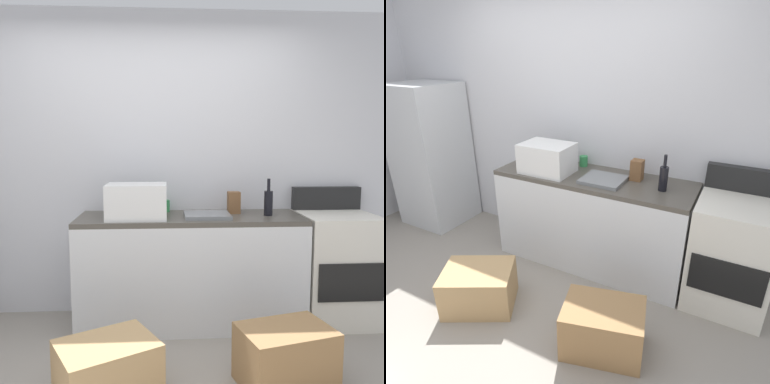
# 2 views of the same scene
# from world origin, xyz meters

# --- Properties ---
(wall_back) EXTENTS (5.00, 0.10, 2.60)m
(wall_back) POSITION_xyz_m (0.00, 1.55, 1.30)
(wall_back) COLOR silver
(wall_back) RESTS_ON ground_plane
(kitchen_counter) EXTENTS (1.80, 0.60, 0.90)m
(kitchen_counter) POSITION_xyz_m (0.30, 1.20, 0.45)
(kitchen_counter) COLOR silver
(kitchen_counter) RESTS_ON ground_plane
(stove_oven) EXTENTS (0.60, 0.61, 1.10)m
(stove_oven) POSITION_xyz_m (1.52, 1.21, 0.47)
(stove_oven) COLOR silver
(stove_oven) RESTS_ON ground_plane
(microwave) EXTENTS (0.46, 0.34, 0.27)m
(microwave) POSITION_xyz_m (-0.12, 1.11, 1.04)
(microwave) COLOR white
(microwave) RESTS_ON kitchen_counter
(sink_basin) EXTENTS (0.36, 0.32, 0.03)m
(sink_basin) POSITION_xyz_m (0.43, 1.13, 0.92)
(sink_basin) COLOR slate
(sink_basin) RESTS_ON kitchen_counter
(wine_bottle) EXTENTS (0.07, 0.07, 0.30)m
(wine_bottle) POSITION_xyz_m (0.93, 1.18, 1.01)
(wine_bottle) COLOR black
(wine_bottle) RESTS_ON kitchen_counter
(coffee_mug) EXTENTS (0.08, 0.08, 0.10)m
(coffee_mug) POSITION_xyz_m (0.09, 1.41, 0.95)
(coffee_mug) COLOR #338C4C
(coffee_mug) RESTS_ON kitchen_counter
(knife_block) EXTENTS (0.10, 0.10, 0.18)m
(knife_block) POSITION_xyz_m (0.67, 1.30, 0.99)
(knife_block) COLOR brown
(knife_block) RESTS_ON kitchen_counter
(cardboard_box_large) EXTENTS (0.68, 0.62, 0.34)m
(cardboard_box_large) POSITION_xyz_m (-0.24, 0.21, 0.17)
(cardboard_box_large) COLOR tan
(cardboard_box_large) RESTS_ON ground_plane
(cardboard_box_small) EXTENTS (0.63, 0.50, 0.36)m
(cardboard_box_small) POSITION_xyz_m (0.83, 0.28, 0.18)
(cardboard_box_small) COLOR olive
(cardboard_box_small) RESTS_ON ground_plane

